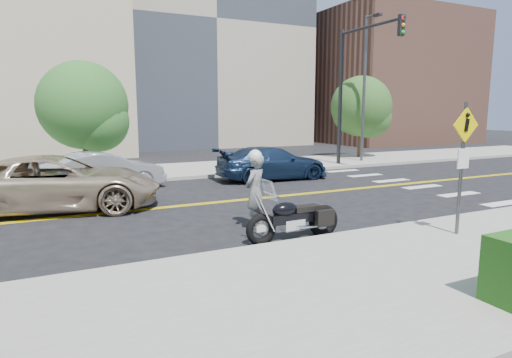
{
  "coord_description": "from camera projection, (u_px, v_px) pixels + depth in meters",
  "views": [
    {
      "loc": [
        -4.15,
        -12.88,
        2.95
      ],
      "look_at": [
        0.66,
        -2.96,
        1.2
      ],
      "focal_mm": 30.0,
      "sensor_mm": 36.0,
      "label": 1
    }
  ],
  "objects": [
    {
      "name": "motorcyclist",
      "position": [
        255.0,
        189.0,
        10.76
      ],
      "size": [
        0.83,
        0.76,
        2.01
      ],
      "rotation": [
        0.0,
        0.0,
        3.72
      ],
      "color": "#A9AAAE",
      "rests_on": "ground"
    },
    {
      "name": "motorcycle",
      "position": [
        294.0,
        209.0,
        9.9
      ],
      "size": [
        2.37,
        0.74,
        1.44
      ],
      "primitive_type": null,
      "rotation": [
        0.0,
        0.0,
        0.01
      ],
      "color": "black",
      "rests_on": "ground"
    },
    {
      "name": "sidewalk_far",
      "position": [
        148.0,
        172.0,
        20.35
      ],
      "size": [
        60.0,
        5.0,
        0.15
      ],
      "primitive_type": "cube",
      "color": "#9E9B91",
      "rests_on": "ground_plane"
    },
    {
      "name": "lamp_post",
      "position": [
        364.0,
        90.0,
        24.0
      ],
      "size": [
        0.16,
        0.16,
        8.0
      ],
      "primitive_type": "cylinder",
      "color": "#4C4C51",
      "rests_on": "sidewalk_far"
    },
    {
      "name": "tree_far_a",
      "position": [
        83.0,
        106.0,
        17.95
      ],
      "size": [
        3.69,
        3.69,
        5.04
      ],
      "rotation": [
        0.0,
        0.0,
        0.33
      ],
      "color": "#382619",
      "rests_on": "ground"
    },
    {
      "name": "traffic_light",
      "position": [
        352.0,
        77.0,
        21.79
      ],
      "size": [
        0.28,
        4.5,
        7.0
      ],
      "color": "black",
      "rests_on": "sidewalk_far"
    },
    {
      "name": "pedestrian_sign",
      "position": [
        463.0,
        156.0,
        9.59
      ],
      "size": [
        0.78,
        0.08,
        3.0
      ],
      "color": "#4C4C51",
      "rests_on": "sidewalk_near"
    },
    {
      "name": "parked_car_blue",
      "position": [
        272.0,
        163.0,
        18.62
      ],
      "size": [
        5.04,
        2.22,
        1.44
      ],
      "primitive_type": "imported",
      "rotation": [
        0.0,
        0.0,
        1.53
      ],
      "color": "#192C4C",
      "rests_on": "ground"
    },
    {
      "name": "parked_car_silver",
      "position": [
        103.0,
        171.0,
        15.97
      ],
      "size": [
        4.66,
        2.43,
        1.46
      ],
      "primitive_type": "imported",
      "rotation": [
        0.0,
        0.0,
        1.78
      ],
      "color": "#B5B6BD",
      "rests_on": "ground"
    },
    {
      "name": "ground_plane",
      "position": [
        197.0,
        204.0,
        13.7
      ],
      "size": [
        120.0,
        120.0,
        0.0
      ],
      "primitive_type": "plane",
      "color": "black",
      "rests_on": "ground"
    },
    {
      "name": "sidewalk_near",
      "position": [
        340.0,
        288.0,
        7.02
      ],
      "size": [
        60.0,
        5.0,
        0.15
      ],
      "primitive_type": "cube",
      "color": "#9E9B91",
      "rests_on": "ground_plane"
    },
    {
      "name": "suv",
      "position": [
        57.0,
        183.0,
        12.76
      ],
      "size": [
        6.37,
        3.8,
        1.66
      ],
      "primitive_type": "imported",
      "rotation": [
        0.0,
        0.0,
        1.39
      ],
      "color": "tan",
      "rests_on": "ground"
    },
    {
      "name": "tree_far_b",
      "position": [
        361.0,
        106.0,
        26.23
      ],
      "size": [
        3.69,
        3.69,
        5.1
      ],
      "rotation": [
        0.0,
        0.0,
        0.06
      ],
      "color": "#382619",
      "rests_on": "ground"
    },
    {
      "name": "building_mid",
      "position": [
        189.0,
        33.0,
        38.69
      ],
      "size": [
        18.0,
        14.0,
        20.0
      ],
      "primitive_type": "cube",
      "color": "#A39984",
      "rests_on": "ground_plane"
    },
    {
      "name": "building_right",
      "position": [
        387.0,
        80.0,
        41.74
      ],
      "size": [
        14.0,
        12.0,
        12.0
      ],
      "primitive_type": "cube",
      "color": "#8C5947",
      "rests_on": "ground_plane"
    }
  ]
}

